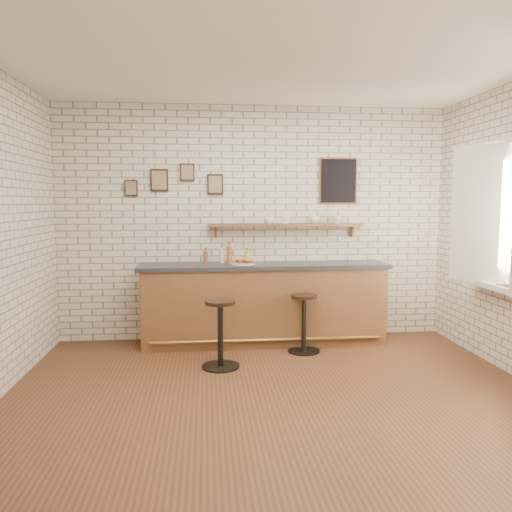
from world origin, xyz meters
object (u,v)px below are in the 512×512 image
Objects in this scene: sandwich_plate at (243,264)px; bar_stool_right at (304,321)px; condiment_bottle_yellow at (247,257)px; book_upper at (505,283)px; book_lower at (505,285)px; ciabatta_sandwich at (244,261)px; bitters_bottle_white at (222,256)px; shelf_cup_b at (286,220)px; shelf_cup_a at (269,220)px; shelf_cup_d at (337,220)px; bar_stool_left at (220,332)px; bitters_bottle_amber at (229,254)px; bar_counter at (264,303)px; shelf_cup_c at (314,220)px; bitters_bottle_brown at (206,257)px.

bar_stool_right is at bearing -28.43° from sandwich_plate.
book_upper is at bearing -32.25° from condiment_bottle_yellow.
bar_stool_right is 3.38× the size of book_lower.
ciabatta_sandwich is 1.04m from bar_stool_right.
bitters_bottle_white reaches higher than condiment_bottle_yellow.
shelf_cup_b reaches higher than ciabatta_sandwich.
shelf_cup_a is 0.89m from shelf_cup_d.
ciabatta_sandwich is 1.12m from bar_stool_left.
ciabatta_sandwich is (0.01, 0.00, 0.04)m from sandwich_plate.
shelf_cup_b is at bearing 5.68° from bitters_bottle_amber.
bar_counter is 0.62m from bar_stool_right.
sandwich_plate is 1.09m from bar_stool_left.
condiment_bottle_yellow reaches higher than book_upper.
sandwich_plate is 1.13× the size of book_upper.
shelf_cup_b reaches higher than condiment_bottle_yellow.
bitters_bottle_white is 2.27× the size of shelf_cup_b.
shelf_cup_d reaches higher than book_upper.
bar_counter is 28.60× the size of shelf_cup_d.
shelf_cup_a is (0.51, 0.07, 0.42)m from bitters_bottle_amber.
shelf_cup_c is (1.10, 0.07, 0.43)m from bitters_bottle_amber.
bar_stool_right is at bearing -143.88° from shelf_cup_b.
sandwich_plate is 0.38× the size of bar_stool_left.
bitters_bottle_brown reaches higher than ciabatta_sandwich.
bitters_bottle_brown is at bearing 180.00° from condiment_bottle_yellow.
shelf_cup_c is (0.93, 0.26, 0.49)m from ciabatta_sandwich.
shelf_cup_d reaches higher than bitters_bottle_brown.
bitters_bottle_white is (-0.26, 0.18, 0.08)m from sandwich_plate.
sandwich_plate is at bearing -138.99° from shelf_cup_a.
book_upper is (1.98, -1.64, -0.59)m from shelf_cup_b.
condiment_bottle_yellow reaches higher than bar_stool_left.
bitters_bottle_amber is 1.47m from shelf_cup_d.
condiment_bottle_yellow is 1.88× the size of shelf_cup_b.
sandwich_plate is 0.50m from bitters_bottle_brown.
bar_stool_left is 2.23m from shelf_cup_d.
bar_counter is 13.24× the size of ciabatta_sandwich.
bar_counter is at bearing -168.01° from shelf_cup_d.
book_lower is (2.54, -1.39, -0.12)m from ciabatta_sandwich.
sandwich_plate reaches higher than book_upper.
bar_counter is 11.07× the size of sandwich_plate.
shelf_cup_a is (0.08, 0.20, 1.04)m from bar_counter.
bitters_bottle_amber is at bearing 146.82° from bar_stool_right.
bitters_bottle_brown is at bearing -180.00° from bitters_bottle_white.
shelf_cup_d reaches higher than bitters_bottle_white.
book_upper is (2.28, -1.44, 0.45)m from bar_counter.
bitters_bottle_brown is at bearing 158.72° from ciabatta_sandwich.
bitters_bottle_amber is (0.30, -0.00, 0.03)m from bitters_bottle_brown.
sandwich_plate is at bearing -21.70° from bitters_bottle_brown.
bar_stool_right is (0.85, -0.56, -0.75)m from bitters_bottle_amber.
bar_stool_left is 2.95× the size of book_upper.
condiment_bottle_yellow is (0.52, -0.00, -0.00)m from bitters_bottle_brown.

